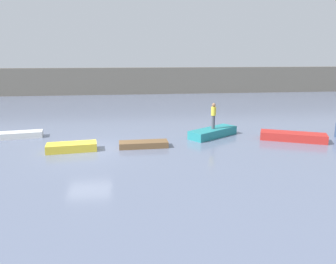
{
  "coord_description": "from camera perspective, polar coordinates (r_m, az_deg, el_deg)",
  "views": [
    {
      "loc": [
        2.37,
        -18.54,
        5.42
      ],
      "look_at": [
        4.86,
        1.54,
        0.57
      ],
      "focal_mm": 35.05,
      "sensor_mm": 36.0,
      "label": 1
    }
  ],
  "objects": [
    {
      "name": "rowboat_red",
      "position": [
        22.41,
        20.9,
        -0.75
      ],
      "size": [
        4.12,
        2.71,
        0.51
      ],
      "primitive_type": "cube",
      "rotation": [
        0.0,
        0.0,
        -0.43
      ],
      "color": "red",
      "rests_on": "ground_plane"
    },
    {
      "name": "rowboat_white",
      "position": [
        23.7,
        -24.23,
        -0.44
      ],
      "size": [
        2.85,
        1.38,
        0.41
      ],
      "primitive_type": "cube",
      "rotation": [
        0.0,
        0.0,
        0.16
      ],
      "color": "white",
      "rests_on": "ground_plane"
    },
    {
      "name": "embankment_wall",
      "position": [
        45.57,
        -10.14,
        8.7
      ],
      "size": [
        80.0,
        1.2,
        3.58
      ],
      "primitive_type": "cube",
      "color": "#666056",
      "rests_on": "ground_plane"
    },
    {
      "name": "ground_plane",
      "position": [
        19.46,
        -13.8,
        -3.09
      ],
      "size": [
        120.0,
        120.0,
        0.0
      ],
      "primitive_type": "plane",
      "color": "slate"
    },
    {
      "name": "rowboat_brown",
      "position": [
        19.51,
        -4.27,
        -2.14
      ],
      "size": [
        2.9,
        1.03,
        0.36
      ],
      "primitive_type": "cube",
      "rotation": [
        0.0,
        0.0,
        0.02
      ],
      "color": "brown",
      "rests_on": "ground_plane"
    },
    {
      "name": "rowboat_yellow",
      "position": [
        19.48,
        -16.39,
        -2.53
      ],
      "size": [
        2.88,
        1.39,
        0.46
      ],
      "primitive_type": "cube",
      "rotation": [
        0.0,
        0.0,
        0.12
      ],
      "color": "gold",
      "rests_on": "ground_plane"
    },
    {
      "name": "rowboat_teal",
      "position": [
        22.14,
        7.81,
        -0.09
      ],
      "size": [
        3.67,
        3.04,
        0.54
      ],
      "primitive_type": "cube",
      "rotation": [
        0.0,
        0.0,
        0.6
      ],
      "color": "teal",
      "rests_on": "ground_plane"
    },
    {
      "name": "person_yellow_shirt",
      "position": [
        21.88,
        7.91,
        3.06
      ],
      "size": [
        0.32,
        0.32,
        1.72
      ],
      "color": "#4C4C56",
      "rests_on": "rowboat_teal"
    }
  ]
}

